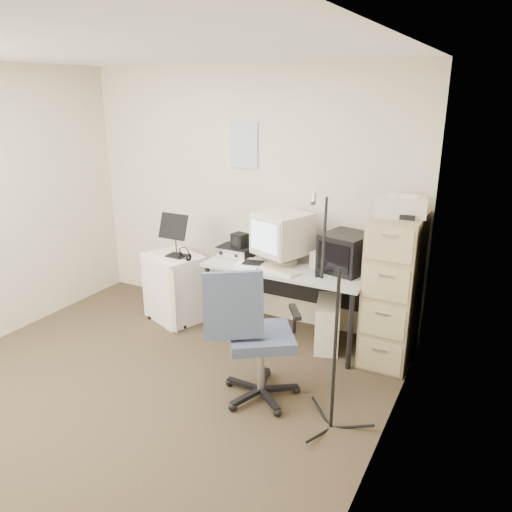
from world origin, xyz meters
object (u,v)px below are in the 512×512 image
at_px(desk, 288,301).
at_px(side_cart, 175,287).
at_px(office_chair, 261,335).
at_px(filing_cabinet, 393,290).

distance_m(desk, side_cart, 1.21).
relative_size(desk, office_chair, 1.42).
height_order(office_chair, side_cart, office_chair).
bearing_deg(filing_cabinet, desk, -178.19).
bearing_deg(desk, side_cart, -172.62).
bearing_deg(filing_cabinet, office_chair, -125.11).
bearing_deg(side_cart, desk, 28.75).
bearing_deg(office_chair, side_cart, 114.65).
xyz_separation_m(filing_cabinet, side_cart, (-2.15, -0.19, -0.31)).
xyz_separation_m(office_chair, side_cart, (-1.42, 0.85, -0.18)).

